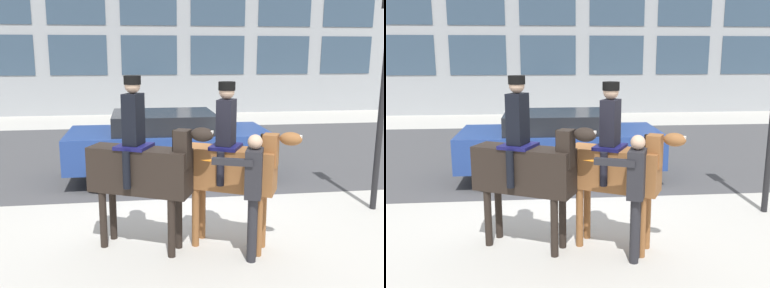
# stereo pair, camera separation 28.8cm
# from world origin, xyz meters

# --- Properties ---
(ground_plane) EXTENTS (80.00, 80.00, 0.00)m
(ground_plane) POSITION_xyz_m (0.00, 0.00, 0.00)
(ground_plane) COLOR #B2AFA8
(road_surface) EXTENTS (25.75, 8.50, 0.01)m
(road_surface) POSITION_xyz_m (0.00, 4.75, 0.00)
(road_surface) COLOR #444447
(road_surface) RESTS_ON ground_plane
(mounted_horse_lead) EXTENTS (1.81, 1.07, 2.55)m
(mounted_horse_lead) POSITION_xyz_m (-0.65, -1.61, 1.28)
(mounted_horse_lead) COLOR black
(mounted_horse_lead) RESTS_ON ground_plane
(mounted_horse_companion) EXTENTS (1.62, 1.05, 2.46)m
(mounted_horse_companion) POSITION_xyz_m (0.64, -1.74, 1.28)
(mounted_horse_companion) COLOR brown
(mounted_horse_companion) RESTS_ON ground_plane
(pedestrian_bystander) EXTENTS (0.91, 0.45, 1.79)m
(pedestrian_bystander) POSITION_xyz_m (0.84, -2.18, 1.06)
(pedestrian_bystander) COLOR #232328
(pedestrian_bystander) RESTS_ON ground_plane
(street_car_near_lane) EXTENTS (4.54, 2.04, 1.54)m
(street_car_near_lane) POSITION_xyz_m (-0.00, 2.00, 0.83)
(street_car_near_lane) COLOR navy
(street_car_near_lane) RESTS_ON ground_plane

